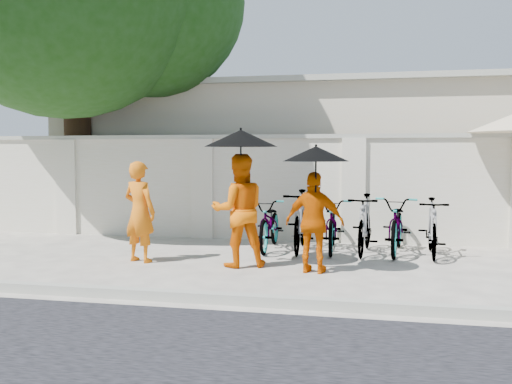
# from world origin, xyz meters

# --- Properties ---
(ground) EXTENTS (80.00, 80.00, 0.00)m
(ground) POSITION_xyz_m (0.00, 0.00, 0.00)
(ground) COLOR beige
(kerb) EXTENTS (40.00, 0.16, 0.12)m
(kerb) POSITION_xyz_m (0.00, -1.70, 0.06)
(kerb) COLOR #9A9B8F
(kerb) RESTS_ON ground
(compound_wall) EXTENTS (20.00, 0.30, 2.00)m
(compound_wall) POSITION_xyz_m (1.00, 3.20, 1.00)
(compound_wall) COLOR beige
(compound_wall) RESTS_ON ground
(building_behind) EXTENTS (14.00, 6.00, 3.20)m
(building_behind) POSITION_xyz_m (2.00, 7.00, 1.60)
(building_behind) COLOR #B9B19F
(building_behind) RESTS_ON ground
(monk_left) EXTENTS (0.67, 0.55, 1.59)m
(monk_left) POSITION_xyz_m (-1.22, 0.46, 0.80)
(monk_left) COLOR orange
(monk_left) RESTS_ON ground
(monk_center) EXTENTS (1.01, 0.91, 1.71)m
(monk_center) POSITION_xyz_m (0.40, 0.42, 0.85)
(monk_center) COLOR #E76204
(monk_center) RESTS_ON ground
(parasol_center) EXTENTS (1.09, 1.09, 1.10)m
(parasol_center) POSITION_xyz_m (0.45, 0.34, 1.94)
(parasol_center) COLOR black
(parasol_center) RESTS_ON ground
(monk_right) EXTENTS (0.90, 0.47, 1.46)m
(monk_right) POSITION_xyz_m (1.57, 0.20, 0.73)
(monk_right) COLOR #C75000
(monk_right) RESTS_ON ground
(parasol_right) EXTENTS (0.93, 0.93, 0.99)m
(parasol_right) POSITION_xyz_m (1.59, 0.12, 1.71)
(parasol_right) COLOR black
(parasol_right) RESTS_ON ground
(bike_0) EXTENTS (0.66, 1.78, 0.93)m
(bike_0) POSITION_xyz_m (0.58, 2.01, 0.46)
(bike_0) COLOR gray
(bike_0) RESTS_ON ground
(bike_1) EXTENTS (0.57, 1.81, 1.08)m
(bike_1) POSITION_xyz_m (1.14, 1.90, 0.54)
(bike_1) COLOR gray
(bike_1) RESTS_ON ground
(bike_2) EXTENTS (0.71, 1.83, 0.95)m
(bike_2) POSITION_xyz_m (1.69, 2.09, 0.47)
(bike_2) COLOR gray
(bike_2) RESTS_ON ground
(bike_3) EXTENTS (0.62, 1.73, 1.02)m
(bike_3) POSITION_xyz_m (2.24, 1.88, 0.51)
(bike_3) COLOR gray
(bike_3) RESTS_ON ground
(bike_4) EXTENTS (0.83, 1.95, 1.00)m
(bike_4) POSITION_xyz_m (2.79, 2.08, 0.50)
(bike_4) COLOR gray
(bike_4) RESTS_ON ground
(bike_5) EXTENTS (0.51, 1.63, 0.97)m
(bike_5) POSITION_xyz_m (3.34, 1.88, 0.49)
(bike_5) COLOR gray
(bike_5) RESTS_ON ground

